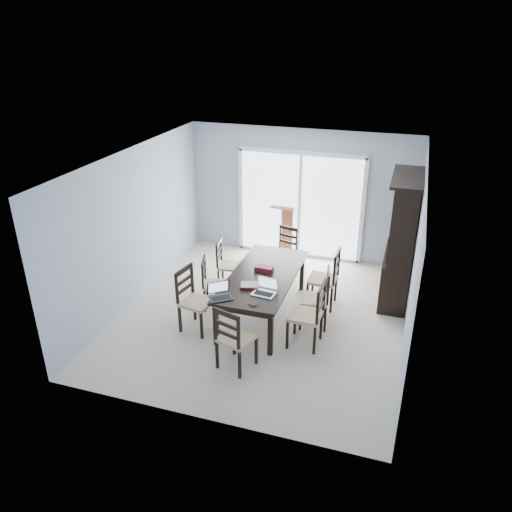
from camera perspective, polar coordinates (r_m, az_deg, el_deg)
The scene contains 24 objects.
floor at distance 8.31m, azimuth 0.79°, elevation -6.74°, with size 5.00×5.00×0.00m, color beige.
ceiling at distance 7.28m, azimuth 0.91°, elevation 10.90°, with size 5.00×5.00×0.00m, color white.
back_wall at distance 9.97m, azimuth 5.09°, elevation 7.00°, with size 4.50×0.02×2.60m, color #97A2B4.
wall_left at distance 8.58m, azimuth -13.70°, elevation 3.30°, with size 0.02×5.00×2.60m, color #97A2B4.
wall_right at distance 7.43m, azimuth 17.67°, elevation -0.72°, with size 0.02×5.00×2.60m, color #97A2B4.
balcony at distance 11.36m, azimuth 5.99°, elevation 2.01°, with size 4.50×2.00×0.10m, color gray.
railing at distance 12.07m, azimuth 7.14°, elevation 6.41°, with size 4.50×0.06×1.10m, color #99999E.
dining_table at distance 7.98m, azimuth 0.81°, elevation -2.63°, with size 1.00×2.20×0.75m.
china_hutch at distance 8.66m, azimuth 16.24°, elevation 1.57°, with size 0.50×1.38×2.20m.
sliding_door at distance 10.02m, azimuth 5.02°, elevation 5.80°, with size 2.52×0.05×2.18m.
chair_left_near at distance 7.75m, azimuth -7.42°, elevation -4.18°, with size 0.53×0.52×1.18m.
chair_left_mid at distance 8.32m, azimuth -5.26°, elevation -2.51°, with size 0.49×0.48×1.03m.
chair_left_far at distance 8.94m, azimuth -3.58°, elevation -0.34°, with size 0.46×0.45×1.04m.
chair_right_near at distance 7.31m, azimuth 6.49°, elevation -5.94°, with size 0.48×0.47×1.21m.
chair_right_mid at distance 7.83m, azimuth 7.36°, elevation -4.06°, with size 0.51×0.50×1.13m.
chair_right_far at distance 8.36m, azimuth 8.36°, elevation -1.87°, with size 0.47×0.45×1.19m.
chair_end_near at distance 6.79m, azimuth -2.77°, elevation -8.76°, with size 0.54×0.55×1.15m.
chair_end_far at distance 9.45m, azimuth 3.42°, elevation 1.17°, with size 0.49×0.50×1.06m.
laptop_dark at distance 7.27m, azimuth -4.07°, elevation -4.48°, with size 0.40×0.38×0.23m.
laptop_silver at distance 7.36m, azimuth 0.91°, elevation -4.01°, with size 0.36×0.27×0.23m.
book_stack at distance 7.58m, azimuth -0.79°, elevation -3.37°, with size 0.31×0.27×0.04m.
cell_phone at distance 7.11m, azimuth -0.42°, elevation -5.59°, with size 0.12×0.06×0.01m, color black.
game_box at distance 8.05m, azimuth 0.93°, elevation -1.46°, with size 0.29×0.15×0.07m, color #541021.
hot_tub at distance 11.29m, azimuth 1.06°, elevation 5.09°, with size 2.17×1.98×1.03m.
Camera 1 is at (2.05, -6.75, 4.40)m, focal length 35.00 mm.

